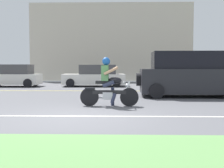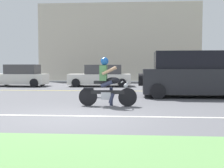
{
  "view_description": "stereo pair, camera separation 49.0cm",
  "coord_description": "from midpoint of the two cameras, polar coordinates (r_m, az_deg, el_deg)",
  "views": [
    {
      "loc": [
        1.06,
        -7.4,
        1.34
      ],
      "look_at": [
        0.78,
        3.28,
        0.68
      ],
      "focal_mm": 44.79,
      "sensor_mm": 36.0,
      "label": 1
    },
    {
      "loc": [
        1.55,
        -7.38,
        1.34
      ],
      "look_at": [
        0.78,
        3.28,
        0.68
      ],
      "focal_mm": 44.79,
      "sensor_mm": 36.0,
      "label": 2
    }
  ],
  "objects": [
    {
      "name": "motorcyclist",
      "position": [
        9.49,
        -2.14,
        -0.33
      ],
      "size": [
        1.99,
        0.65,
        1.66
      ],
      "color": "black",
      "rests_on": "ground"
    },
    {
      "name": "parked_car_1",
      "position": [
        19.44,
        -4.24,
        1.61
      ],
      "size": [
        4.39,
        2.27,
        1.48
      ],
      "color": "white",
      "rests_on": "ground"
    },
    {
      "name": "ground",
      "position": [
        10.56,
        -5.62,
        -3.89
      ],
      "size": [
        56.0,
        30.0,
        0.04
      ],
      "primitive_type": "cube",
      "color": "#545459"
    },
    {
      "name": "parked_car_0",
      "position": [
        20.32,
        -20.14,
        1.5
      ],
      "size": [
        3.73,
        1.84,
        1.5
      ],
      "color": "white",
      "rests_on": "ground"
    },
    {
      "name": "building_far",
      "position": [
        28.51,
        -0.63,
        8.23
      ],
      "size": [
        15.41,
        4.0,
        7.36
      ],
      "primitive_type": "cube",
      "color": "beige",
      "rests_on": "ground"
    },
    {
      "name": "suv_nearby",
      "position": [
        12.95,
        14.42,
        1.8
      ],
      "size": [
        4.64,
        2.17,
        2.02
      ],
      "color": "#232328",
      "rests_on": "ground"
    },
    {
      "name": "lane_line_near",
      "position": [
        7.7,
        -8.33,
        -6.5
      ],
      "size": [
        50.4,
        0.12,
        0.01
      ],
      "primitive_type": "cube",
      "color": "silver",
      "rests_on": "ground"
    },
    {
      "name": "lane_line_far",
      "position": [
        15.59,
        -3.31,
        -1.4
      ],
      "size": [
        50.4,
        0.12,
        0.01
      ],
      "primitive_type": "cube",
      "color": "yellow",
      "rests_on": "ground"
    }
  ]
}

